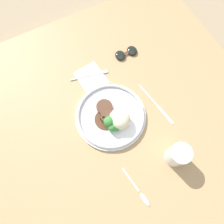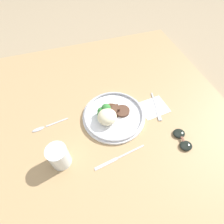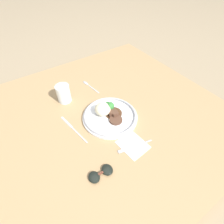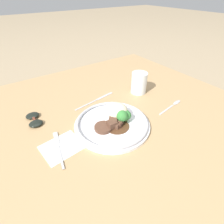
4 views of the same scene
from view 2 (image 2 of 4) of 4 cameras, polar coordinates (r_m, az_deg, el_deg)
ground_plane at (r=0.85m, az=-1.99°, el=-3.51°), size 8.00×8.00×0.00m
dining_table at (r=0.83m, az=-2.03°, el=-2.71°), size 1.21×1.25×0.04m
napkin at (r=0.87m, az=13.43°, el=1.47°), size 0.14×0.12×0.00m
plate at (r=0.80m, az=0.09°, el=-0.96°), size 0.29×0.29×0.08m
juice_glass at (r=0.70m, az=-16.85°, el=-13.85°), size 0.08×0.08×0.10m
fork at (r=0.87m, az=14.37°, el=1.04°), size 0.05×0.17×0.00m
knife at (r=0.72m, az=2.05°, el=-14.73°), size 0.22×0.04×0.00m
spoon at (r=0.84m, az=-21.58°, el=-4.74°), size 0.16×0.04×0.01m
sunglasses at (r=0.80m, az=22.00°, el=-8.29°), size 0.06×0.11×0.02m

